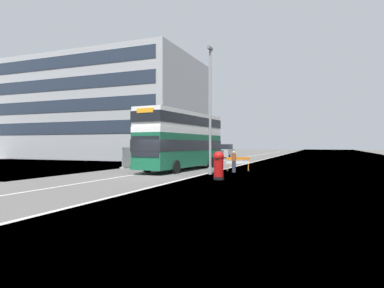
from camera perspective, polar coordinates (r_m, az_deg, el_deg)
name	(u,v)px	position (r m, az deg, el deg)	size (l,w,h in m)	color
ground	(160,177)	(22.44, -5.59, -5.73)	(140.00, 280.00, 0.10)	#565451
double_decker_bus	(183,139)	(28.19, -1.59, 0.79)	(3.35, 11.67, 4.87)	#145638
lamppost_foreground	(210,114)	(24.02, 3.16, 5.20)	(0.29, 0.70, 9.22)	gray
red_pillar_postbox	(219,164)	(20.33, 4.60, -3.47)	(0.67, 0.67, 1.74)	black
roadworks_barrier	(238,162)	(27.28, 7.91, -3.12)	(1.89, 0.95, 1.12)	orange
construction_site_fence	(171,155)	(39.48, -3.69, -1.89)	(0.44, 20.60, 1.94)	#A8AAAD
car_oncoming_near	(213,153)	(45.52, 3.70, -1.59)	(1.92, 4.21, 2.08)	slate
car_receding_mid	(226,152)	(54.15, 5.89, -1.30)	(2.00, 3.99, 2.23)	gray
bare_tree_far_verge_near	(171,145)	(50.83, -3.58, -0.15)	(2.62, 2.30, 4.16)	#4C3D2D
bare_tree_far_verge_mid	(167,143)	(58.80, -4.33, 0.20)	(3.12, 2.68, 4.88)	#4C3D2D
bare_tree_far_verge_far	(196,144)	(67.90, 0.75, 0.07)	(2.04, 2.81, 4.60)	#4C3D2D
pedestrian_at_kerb	(234,162)	(25.84, 7.23, -3.04)	(0.34, 0.34, 1.65)	#2D3342
backdrop_office_block	(103,111)	(56.44, -15.05, 5.57)	(30.56, 17.51, 15.48)	#9EA0A3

